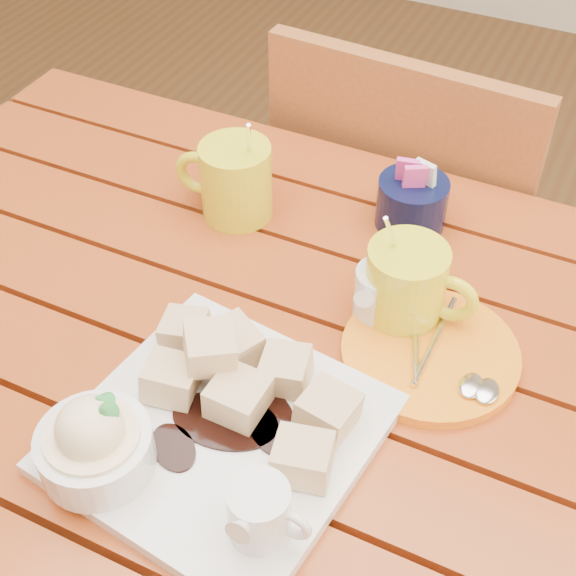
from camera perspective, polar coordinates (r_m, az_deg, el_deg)
The scene contains 8 objects.
table at distance 0.98m, azimuth -1.33°, elevation -8.21°, with size 1.20×0.79×0.75m.
dessert_plate at distance 0.79m, azimuth -6.85°, elevation -9.83°, with size 0.31×0.31×0.11m.
coffee_mug_left at distance 1.04m, azimuth -3.87°, elevation 7.70°, with size 0.13×0.09×0.15m.
coffee_mug_right at distance 0.90m, azimuth 8.51°, elevation 0.21°, with size 0.13×0.09×0.15m.
cream_pitcher at distance 0.90m, azimuth 6.71°, elevation -0.49°, with size 0.09×0.07×0.07m.
sugar_caddy at distance 1.04m, azimuth 8.80°, elevation 6.07°, with size 0.09×0.09×0.10m.
orange_saucer at distance 0.89m, azimuth 10.16°, elevation -4.65°, with size 0.20×0.20×0.02m.
chair_far at distance 1.44m, azimuth 8.53°, elevation 3.65°, with size 0.44×0.44×0.88m.
Camera 1 is at (0.28, -0.53, 1.42)m, focal length 50.00 mm.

